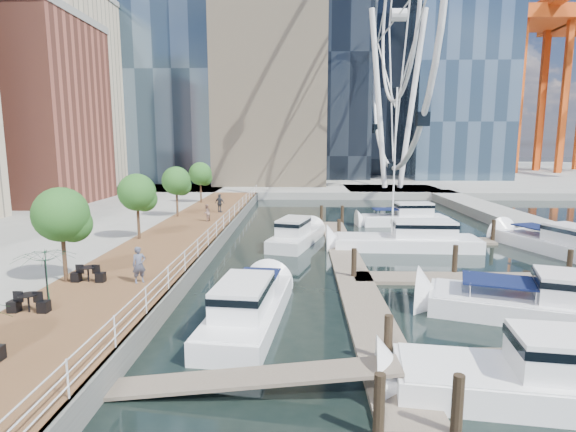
# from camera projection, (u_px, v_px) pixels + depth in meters

# --- Properties ---
(ground) EXTENTS (520.00, 520.00, 0.00)m
(ground) POSITION_uv_depth(u_px,v_px,m) (301.00, 339.00, 17.69)
(ground) COLOR black
(ground) RESTS_ON ground
(boardwalk) EXTENTS (6.00, 60.00, 1.00)m
(boardwalk) POSITION_uv_depth(u_px,v_px,m) (177.00, 243.00, 32.65)
(boardwalk) COLOR brown
(boardwalk) RESTS_ON ground
(seawall) EXTENTS (0.25, 60.00, 1.00)m
(seawall) POSITION_uv_depth(u_px,v_px,m) (218.00, 243.00, 32.57)
(seawall) COLOR #595954
(seawall) RESTS_ON ground
(land_far) EXTENTS (200.00, 114.00, 1.00)m
(land_far) POSITION_uv_depth(u_px,v_px,m) (300.00, 172.00, 118.29)
(land_far) COLOR gray
(land_far) RESTS_ON ground
(breakwater) EXTENTS (4.00, 60.00, 1.00)m
(breakwater) POSITION_uv_depth(u_px,v_px,m) (544.00, 232.00, 36.81)
(breakwater) COLOR gray
(breakwater) RESTS_ON ground
(pier) EXTENTS (14.00, 12.00, 1.00)m
(pier) POSITION_uv_depth(u_px,v_px,m) (392.00, 191.00, 68.56)
(pier) COLOR gray
(pier) RESTS_ON ground
(railing) EXTENTS (0.10, 60.00, 1.05)m
(railing) POSITION_uv_depth(u_px,v_px,m) (216.00, 229.00, 32.42)
(railing) COLOR white
(railing) RESTS_ON boardwalk
(floating_docks) EXTENTS (16.00, 34.00, 2.60)m
(floating_docks) POSITION_uv_depth(u_px,v_px,m) (432.00, 262.00, 27.25)
(floating_docks) COLOR #6D6051
(floating_docks) RESTS_ON ground
(ferris_wheel) EXTENTS (5.80, 45.60, 47.80)m
(ferris_wheel) POSITION_uv_depth(u_px,v_px,m) (398.00, 16.00, 64.55)
(ferris_wheel) COLOR white
(ferris_wheel) RESTS_ON ground
(street_trees) EXTENTS (2.60, 42.60, 4.60)m
(street_trees) POSITION_uv_depth(u_px,v_px,m) (137.00, 192.00, 31.13)
(street_trees) COLOR #3F2B1C
(street_trees) RESTS_ON ground
(cafe_tables) EXTENTS (2.50, 13.70, 0.74)m
(cafe_tables) POSITION_uv_depth(u_px,v_px,m) (6.00, 323.00, 15.77)
(cafe_tables) COLOR black
(cafe_tables) RESTS_ON ground
(yacht_foreground) EXTENTS (12.13, 6.79, 2.15)m
(yacht_foreground) POSITION_uv_depth(u_px,v_px,m) (558.00, 321.00, 19.50)
(yacht_foreground) COLOR white
(yacht_foreground) RESTS_ON ground
(pedestrian_near) EXTENTS (0.77, 0.72, 1.77)m
(pedestrian_near) POSITION_uv_depth(u_px,v_px,m) (139.00, 265.00, 21.48)
(pedestrian_near) COLOR #454A5C
(pedestrian_near) RESTS_ON boardwalk
(pedestrian_mid) EXTENTS (0.77, 0.87, 1.48)m
(pedestrian_mid) POSITION_uv_depth(u_px,v_px,m) (207.00, 213.00, 38.74)
(pedestrian_mid) COLOR #8F6D63
(pedestrian_mid) RESTS_ON boardwalk
(pedestrian_far) EXTENTS (1.14, 0.88, 1.80)m
(pedestrian_far) POSITION_uv_depth(u_px,v_px,m) (220.00, 203.00, 43.86)
(pedestrian_far) COLOR #2D3038
(pedestrian_far) RESTS_ON boardwalk
(moored_yachts) EXTENTS (25.50, 33.14, 11.50)m
(moored_yachts) POSITION_uv_depth(u_px,v_px,m) (411.00, 256.00, 30.87)
(moored_yachts) COLOR white
(moored_yachts) RESTS_ON ground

